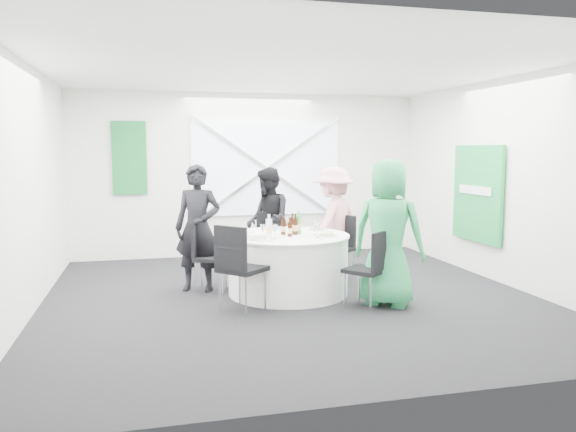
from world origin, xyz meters
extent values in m
plane|color=black|center=(0.00, 0.00, 0.00)|extent=(6.00, 6.00, 0.00)
plane|color=white|center=(0.00, 0.00, 2.80)|extent=(6.00, 6.00, 0.00)
plane|color=silver|center=(0.00, 3.00, 1.40)|extent=(6.00, 0.00, 6.00)
plane|color=silver|center=(0.00, -3.00, 1.40)|extent=(6.00, 0.00, 6.00)
plane|color=silver|center=(-3.00, 0.00, 1.40)|extent=(0.00, 6.00, 6.00)
plane|color=silver|center=(3.00, 0.00, 1.40)|extent=(0.00, 6.00, 6.00)
cube|color=white|center=(0.30, 2.96, 1.50)|extent=(2.60, 0.03, 1.60)
cube|color=silver|center=(0.30, 2.92, 1.50)|extent=(2.63, 0.05, 1.84)
cube|color=silver|center=(0.30, 2.92, 1.50)|extent=(2.63, 0.05, 1.84)
cube|color=#166F27|center=(-2.00, 2.95, 1.70)|extent=(0.55, 0.04, 1.20)
cube|color=#1A913E|center=(2.94, 0.60, 1.20)|extent=(0.05, 1.20, 1.40)
cylinder|color=white|center=(0.00, 0.20, 0.37)|extent=(1.52, 1.52, 0.74)
cylinder|color=white|center=(0.00, 0.20, 0.75)|extent=(1.56, 1.56, 0.02)
cube|color=black|center=(0.03, 1.24, 0.45)|extent=(0.43, 0.43, 0.05)
cube|color=black|center=(0.03, 1.44, 0.70)|extent=(0.40, 0.05, 0.45)
cylinder|color=silver|center=(0.20, 1.41, 0.21)|extent=(0.02, 0.02, 0.43)
cylinder|color=silver|center=(-0.14, 1.42, 0.21)|extent=(0.02, 0.02, 0.43)
cylinder|color=silver|center=(0.19, 1.07, 0.21)|extent=(0.02, 0.02, 0.43)
cylinder|color=silver|center=(-0.15, 1.08, 0.21)|extent=(0.02, 0.02, 0.43)
cube|color=black|center=(-0.94, 0.52, 0.44)|extent=(0.52, 0.52, 0.05)
cube|color=black|center=(-1.13, 0.58, 0.69)|extent=(0.16, 0.39, 0.44)
cylinder|color=silver|center=(-1.05, 0.73, 0.21)|extent=(0.02, 0.02, 0.42)
cylinder|color=silver|center=(-1.16, 0.41, 0.21)|extent=(0.02, 0.02, 0.42)
cylinder|color=silver|center=(-0.73, 0.62, 0.21)|extent=(0.02, 0.02, 0.42)
cylinder|color=silver|center=(-0.84, 0.30, 0.21)|extent=(0.02, 0.02, 0.42)
cube|color=black|center=(0.82, 0.74, 0.44)|extent=(0.57, 0.57, 0.05)
cube|color=black|center=(0.99, 0.84, 0.69)|extent=(0.25, 0.35, 0.44)
cylinder|color=silver|center=(1.05, 0.69, 0.21)|extent=(0.02, 0.02, 0.42)
cylinder|color=silver|center=(0.87, 0.97, 0.21)|extent=(0.02, 0.02, 0.42)
cylinder|color=silver|center=(0.77, 0.50, 0.21)|extent=(0.02, 0.02, 0.42)
cylinder|color=silver|center=(0.59, 0.79, 0.21)|extent=(0.02, 0.02, 0.42)
cube|color=black|center=(0.71, -0.66, 0.44)|extent=(0.58, 0.58, 0.05)
cube|color=black|center=(0.84, -0.81, 0.69)|extent=(0.33, 0.28, 0.44)
cylinder|color=silver|center=(0.69, -0.89, 0.21)|extent=(0.02, 0.02, 0.42)
cylinder|color=silver|center=(0.95, -0.68, 0.21)|extent=(0.02, 0.02, 0.42)
cylinder|color=silver|center=(0.47, -0.64, 0.21)|extent=(0.02, 0.02, 0.42)
cylinder|color=silver|center=(0.73, -0.42, 0.21)|extent=(0.02, 0.02, 0.42)
cube|color=black|center=(-0.69, -0.45, 0.49)|extent=(0.64, 0.64, 0.05)
cube|color=black|center=(-0.85, -0.60, 0.76)|extent=(0.33, 0.35, 0.49)
cylinder|color=silver|center=(-0.95, -0.44, 0.23)|extent=(0.02, 0.02, 0.47)
cylinder|color=silver|center=(-0.70, -0.71, 0.23)|extent=(0.02, 0.02, 0.47)
cylinder|color=silver|center=(-0.68, -0.19, 0.23)|extent=(0.02, 0.02, 0.47)
cylinder|color=silver|center=(-0.43, -0.46, 0.23)|extent=(0.02, 0.02, 0.47)
imported|color=black|center=(-1.10, 0.63, 0.83)|extent=(0.71, 0.59, 1.65)
imported|color=black|center=(0.00, 1.43, 0.79)|extent=(0.42, 0.77, 1.58)
imported|color=pink|center=(0.86, 0.94, 0.80)|extent=(1.09, 1.03, 1.59)
imported|color=#2BA059|center=(1.01, -0.62, 0.87)|extent=(1.01, 0.96, 1.74)
cylinder|color=white|center=(-0.03, 0.73, 0.77)|extent=(0.29, 0.29, 0.01)
cylinder|color=white|center=(-0.51, 0.50, 0.77)|extent=(0.27, 0.27, 0.01)
cylinder|color=white|center=(0.47, 0.49, 0.77)|extent=(0.28, 0.28, 0.01)
cylinder|color=#94A659|center=(0.47, 0.49, 0.79)|extent=(0.18, 0.18, 0.02)
cylinder|color=white|center=(0.43, -0.06, 0.77)|extent=(0.27, 0.27, 0.01)
cylinder|color=#94A659|center=(0.43, -0.06, 0.79)|extent=(0.18, 0.18, 0.02)
cylinder|color=white|center=(-0.39, -0.11, 0.77)|extent=(0.28, 0.28, 0.01)
cube|color=white|center=(-0.46, -0.10, 0.80)|extent=(0.22, 0.17, 0.06)
cylinder|color=#39190A|center=(-0.06, 0.22, 0.85)|extent=(0.06, 0.06, 0.18)
cylinder|color=#39190A|center=(-0.06, 0.22, 0.97)|extent=(0.02, 0.02, 0.06)
cylinder|color=#DFC176|center=(-0.06, 0.22, 0.83)|extent=(0.06, 0.06, 0.06)
cylinder|color=#39190A|center=(0.07, 0.26, 0.87)|extent=(0.06, 0.06, 0.21)
cylinder|color=#39190A|center=(0.07, 0.26, 1.00)|extent=(0.02, 0.02, 0.06)
cylinder|color=#DFC176|center=(0.07, 0.26, 0.84)|extent=(0.06, 0.06, 0.07)
cylinder|color=#39190A|center=(0.09, 0.19, 0.87)|extent=(0.06, 0.06, 0.21)
cylinder|color=#39190A|center=(0.09, 0.19, 1.00)|extent=(0.02, 0.02, 0.06)
cylinder|color=#DFC176|center=(0.09, 0.19, 0.84)|extent=(0.06, 0.06, 0.07)
cylinder|color=#39190A|center=(-0.01, 0.05, 0.85)|extent=(0.06, 0.06, 0.18)
cylinder|color=#39190A|center=(-0.01, 0.05, 0.97)|extent=(0.02, 0.02, 0.06)
cylinder|color=#DFC176|center=(-0.01, 0.05, 0.83)|extent=(0.06, 0.06, 0.06)
cylinder|color=green|center=(0.15, 0.24, 0.88)|extent=(0.08, 0.08, 0.24)
cylinder|color=green|center=(0.15, 0.24, 1.03)|extent=(0.03, 0.03, 0.06)
cylinder|color=#DFC176|center=(0.15, 0.24, 0.85)|extent=(0.08, 0.08, 0.08)
cylinder|color=white|center=(-0.26, 0.15, 0.87)|extent=(0.08, 0.08, 0.21)
cylinder|color=white|center=(-0.26, 0.15, 1.00)|extent=(0.03, 0.03, 0.06)
cylinder|color=#DFC176|center=(-0.26, 0.15, 0.85)|extent=(0.08, 0.08, 0.08)
cylinder|color=white|center=(-0.37, -0.02, 0.76)|extent=(0.06, 0.06, 0.00)
cylinder|color=white|center=(-0.37, -0.02, 0.81)|extent=(0.01, 0.01, 0.10)
cone|color=white|center=(-0.37, -0.02, 0.89)|extent=(0.07, 0.07, 0.08)
cylinder|color=white|center=(0.33, 0.12, 0.76)|extent=(0.06, 0.06, 0.00)
cylinder|color=white|center=(0.33, 0.12, 0.81)|extent=(0.01, 0.01, 0.10)
cone|color=white|center=(0.33, 0.12, 0.89)|extent=(0.07, 0.07, 0.08)
cylinder|color=white|center=(-0.23, -0.06, 0.76)|extent=(0.06, 0.06, 0.00)
cylinder|color=white|center=(-0.23, -0.06, 0.81)|extent=(0.01, 0.01, 0.10)
cone|color=white|center=(-0.23, -0.06, 0.89)|extent=(0.07, 0.07, 0.08)
cylinder|color=white|center=(0.30, -0.10, 0.76)|extent=(0.06, 0.06, 0.00)
cylinder|color=white|center=(0.30, -0.10, 0.81)|extent=(0.01, 0.01, 0.10)
cone|color=white|center=(0.30, -0.10, 0.89)|extent=(0.07, 0.07, 0.08)
cube|color=silver|center=(0.11, 0.76, 0.76)|extent=(0.15, 0.03, 0.01)
cube|color=silver|center=(-0.19, 0.74, 0.76)|extent=(0.15, 0.02, 0.01)
cube|color=silver|center=(-0.42, 0.60, 0.76)|extent=(0.08, 0.14, 0.01)
cube|color=silver|center=(-0.56, 0.34, 0.76)|extent=(0.09, 0.14, 0.01)
cube|color=silver|center=(-0.52, -0.04, 0.76)|extent=(0.11, 0.12, 0.01)
cube|color=silver|center=(-0.34, -0.26, 0.76)|extent=(0.10, 0.13, 0.01)
cube|color=silver|center=(0.57, 0.28, 0.76)|extent=(0.08, 0.14, 0.01)
cube|color=silver|center=(0.37, 0.64, 0.76)|extent=(0.10, 0.13, 0.01)
cube|color=silver|center=(0.27, -0.31, 0.76)|extent=(0.12, 0.12, 0.01)
cube|color=silver|center=(0.51, -0.07, 0.76)|extent=(0.12, 0.12, 0.01)
camera|label=1|loc=(-1.70, -6.64, 1.84)|focal=35.00mm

